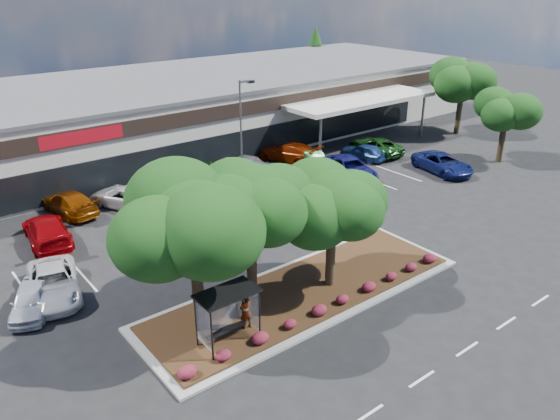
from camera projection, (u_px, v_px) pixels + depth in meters
ground at (388, 315)px, 26.97m from camera, size 160.00×160.00×0.00m
retail_store at (111, 119)px, 50.19m from camera, size 80.40×25.20×6.25m
landscape_island at (304, 292)px, 28.67m from camera, size 18.00×6.00×0.26m
lane_markings at (261, 241)px, 34.40m from camera, size 33.12×20.06×0.01m
shrub_row at (332, 303)px, 27.00m from camera, size 17.00×0.80×0.50m
bus_shelter at (226, 301)px, 23.93m from camera, size 2.75×1.55×2.59m
island_tree_west at (195, 253)px, 24.00m from camera, size 7.20×7.20×7.89m
island_tree_mid at (251, 232)px, 26.61m from camera, size 6.60×6.60×7.32m
island_tree_east at (332, 228)px, 27.95m from camera, size 5.80×5.80×6.50m
tree_east_near at (504, 126)px, 47.60m from camera, size 5.60×5.60×6.51m
tree_east_far at (461, 97)px, 55.98m from camera, size 6.40×6.40×7.62m
conifer_north_east at (315, 59)px, 76.15m from camera, size 3.96×3.96×9.00m
person_waiting at (246, 312)px, 25.23m from camera, size 0.70×0.51×1.77m
light_pole at (242, 148)px, 39.60m from camera, size 1.39×0.86×8.77m
car_0 at (30, 300)px, 26.97m from camera, size 3.16×4.36×1.38m
car_1 at (53, 283)px, 28.29m from camera, size 3.71×5.86×1.51m
car_2 at (218, 237)px, 33.20m from camera, size 2.61×5.57×1.57m
car_3 at (218, 237)px, 33.50m from camera, size 3.32×4.97×1.34m
car_4 at (242, 208)px, 37.26m from camera, size 4.13×6.05×1.54m
car_5 at (287, 192)px, 39.84m from camera, size 3.30×5.30×1.68m
car_6 at (321, 189)px, 40.77m from camera, size 3.85×5.79×1.48m
car_7 at (350, 168)px, 44.65m from camera, size 4.54×6.63×1.69m
car_8 at (443, 163)px, 45.99m from camera, size 3.69×6.10×1.58m
car_9 at (47, 231)px, 33.83m from camera, size 2.99×6.01×1.68m
car_10 at (69, 203)px, 38.09m from camera, size 3.00×5.74×1.59m
car_11 at (126, 196)px, 39.22m from camera, size 4.65×6.13×1.55m
car_12 at (213, 171)px, 44.55m from camera, size 2.51×5.08×1.39m
car_13 at (243, 163)px, 46.01m from camera, size 3.24×4.94×1.57m
car_14 at (289, 152)px, 48.63m from camera, size 4.32×6.36×1.71m
car_15 at (310, 158)px, 47.60m from camera, size 2.87×4.67×1.45m
car_16 at (375, 146)px, 50.64m from camera, size 2.93×5.78×1.57m
car_17 at (364, 152)px, 49.16m from camera, size 2.66×4.61×1.48m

